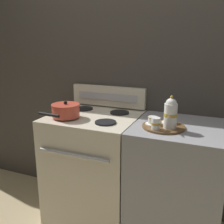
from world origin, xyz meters
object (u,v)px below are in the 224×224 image
serving_tray (164,127)px  teacup_left (153,121)px  stove (95,167)px  teapot (171,113)px  teacup_right (169,119)px  creamer_jug (156,124)px  saucepan (65,110)px

serving_tray → teacup_left: (-0.08, 0.00, 0.03)m
stove → serving_tray: (0.58, -0.08, 0.46)m
serving_tray → teapot: bearing=-34.7°
teacup_right → serving_tray: bearing=-106.4°
teapot → teacup_right: (-0.02, 0.11, -0.08)m
teapot → teacup_left: bearing=163.3°
teacup_right → creamer_jug: bearing=-108.1°
teacup_left → teacup_right: (0.10, 0.07, 0.00)m
teacup_left → teacup_right: 0.12m
stove → teacup_left: teacup_left is taller
serving_tray → creamer_jug: size_ratio=3.70×
teapot → teacup_right: 0.14m
serving_tray → creamer_jug: (-0.03, -0.09, 0.05)m
stove → teacup_right: size_ratio=8.52×
serving_tray → teacup_left: size_ratio=2.71×
stove → teapot: (0.62, -0.11, 0.57)m
saucepan → creamer_jug: size_ratio=4.00×
saucepan → teapot: teapot is taller
saucepan → teacup_left: size_ratio=2.94×
stove → teacup_left: 0.71m
saucepan → teacup_right: (0.77, 0.14, -0.02)m
saucepan → stove: bearing=41.2°
saucepan → teapot: bearing=2.3°
teacup_left → creamer_jug: bearing=-66.6°
teacup_right → creamer_jug: creamer_jug is taller
saucepan → creamer_jug: (0.71, -0.03, -0.01)m
creamer_jug → saucepan: bearing=177.5°
teacup_right → creamer_jug: size_ratio=1.36×
serving_tray → teacup_right: teacup_right is taller
serving_tray → teacup_right: bearing=73.6°
stove → teapot: bearing=-10.4°
stove → teacup_left: (0.50, -0.08, 0.49)m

